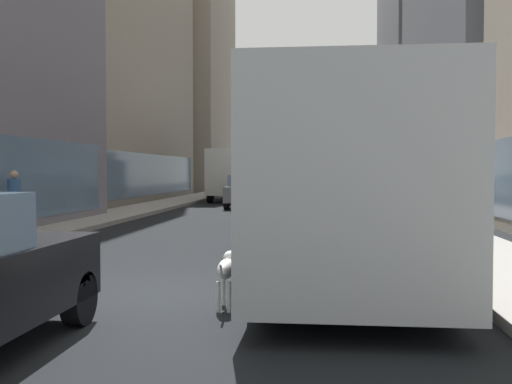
{
  "coord_description": "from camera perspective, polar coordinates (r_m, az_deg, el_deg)",
  "views": [
    {
      "loc": [
        2.42,
        -8.64,
        1.83
      ],
      "look_at": [
        1.12,
        3.42,
        1.4
      ],
      "focal_mm": 42.25,
      "sensor_mm": 36.0,
      "label": 1
    }
  ],
  "objects": [
    {
      "name": "transit_bus",
      "position": [
        11.73,
        8.01,
        1.76
      ],
      "size": [
        2.78,
        11.53,
        3.05
      ],
      "color": "#999EA3",
      "rests_on": "ground"
    },
    {
      "name": "car_red_coupe",
      "position": [
        20.96,
        2.81,
        -0.73
      ],
      "size": [
        1.72,
        4.08,
        1.62
      ],
      "color": "red",
      "rests_on": "ground"
    },
    {
      "name": "car_grey_wagon",
      "position": [
        29.9,
        -0.8,
        0.1
      ],
      "size": [
        1.77,
        4.59,
        1.62
      ],
      "color": "slate",
      "rests_on": "ground"
    },
    {
      "name": "building_left_far",
      "position": [
        58.17,
        -8.41,
        12.75
      ],
      "size": [
        10.86,
        14.2,
        25.37
      ],
      "color": "#A0937F",
      "rests_on": "ground"
    },
    {
      "name": "building_right_far",
      "position": [
        53.69,
        16.78,
        15.64
      ],
      "size": [
        8.31,
        16.54,
        29.11
      ],
      "color": "slate",
      "rests_on": "ground"
    },
    {
      "name": "pedestrian_with_handbag",
      "position": [
        17.18,
        -21.88,
        -0.84
      ],
      "size": [
        0.45,
        0.34,
        1.69
      ],
      "color": "#1E1E2D",
      "rests_on": "sidewalk_left"
    },
    {
      "name": "dalmatian_dog",
      "position": [
        8.1,
        -2.77,
        -7.33
      ],
      "size": [
        0.22,
        0.96,
        0.72
      ],
      "color": "white",
      "rests_on": "ground"
    },
    {
      "name": "sidewalk_right",
      "position": [
        43.8,
        10.45,
        -0.3
      ],
      "size": [
        2.4,
        110.0,
        0.15
      ],
      "primitive_type": "cube",
      "color": "#9E9991",
      "rests_on": "ground"
    },
    {
      "name": "building_right_mid",
      "position": [
        34.54,
        22.65,
        14.24
      ],
      "size": [
        8.25,
        17.93,
        18.47
      ],
      "color": "slate",
      "rests_on": "ground"
    },
    {
      "name": "car_white_van",
      "position": [
        33.35,
        6.81,
        0.28
      ],
      "size": [
        1.92,
        4.03,
        1.62
      ],
      "color": "silver",
      "rests_on": "ground"
    },
    {
      "name": "ground_plane",
      "position": [
        43.74,
        2.98,
        -0.37
      ],
      "size": [
        120.0,
        120.0,
        0.0
      ],
      "primitive_type": "plane",
      "color": "black"
    },
    {
      "name": "box_truck",
      "position": [
        36.57,
        -2.05,
        1.77
      ],
      "size": [
        2.3,
        7.5,
        3.05
      ],
      "color": "#19519E",
      "rests_on": "ground"
    },
    {
      "name": "sidewalk_left",
      "position": [
        44.42,
        -4.38,
        -0.24
      ],
      "size": [
        2.4,
        110.0,
        0.15
      ],
      "primitive_type": "cube",
      "color": "#9E9991",
      "rests_on": "ground"
    },
    {
      "name": "car_silver_sedan",
      "position": [
        26.32,
        3.5,
        -0.16
      ],
      "size": [
        1.83,
        4.64,
        1.62
      ],
      "color": "#B7BABF",
      "rests_on": "ground"
    }
  ]
}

